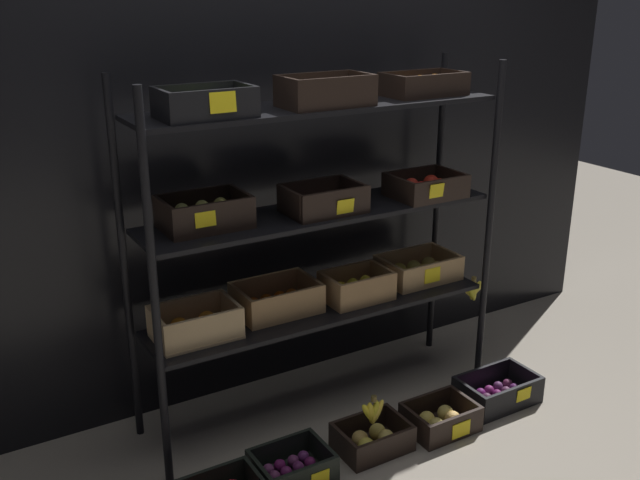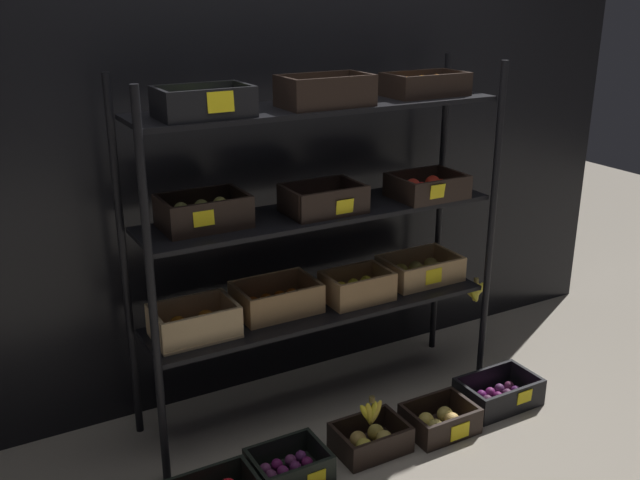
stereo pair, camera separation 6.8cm
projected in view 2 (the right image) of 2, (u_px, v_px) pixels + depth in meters
name	position (u px, v px, depth m)	size (l,w,h in m)	color
ground_plane	(320.00, 402.00, 3.42)	(10.00, 10.00, 0.00)	gray
storefront_wall	(278.00, 127.00, 3.32)	(4.01, 0.12, 2.49)	black
display_rack	(320.00, 215.00, 3.10)	(1.75, 0.42, 1.56)	black
crate_ground_plum	(289.00, 468.00, 2.89)	(0.30, 0.24, 0.11)	black
crate_ground_apple_gold	(370.00, 440.00, 3.06)	(0.30, 0.22, 0.12)	black
crate_ground_right_apple_gold	(440.00, 421.00, 3.19)	(0.30, 0.23, 0.12)	black
crate_ground_rightmost_plum	(498.00, 395.00, 3.39)	(0.37, 0.24, 0.13)	black
banana_bunch_loose	(371.00, 413.00, 3.02)	(0.13, 0.04, 0.14)	brown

